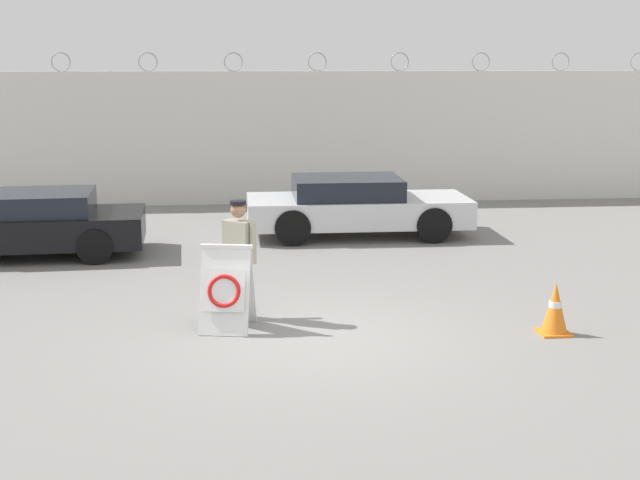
# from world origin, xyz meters

# --- Properties ---
(ground_plane) EXTENTS (90.00, 90.00, 0.00)m
(ground_plane) POSITION_xyz_m (0.00, 0.00, 0.00)
(ground_plane) COLOR gray
(perimeter_wall) EXTENTS (36.00, 0.30, 3.75)m
(perimeter_wall) POSITION_xyz_m (-0.00, 11.15, 1.65)
(perimeter_wall) COLOR silver
(perimeter_wall) RESTS_ON ground_plane
(barricade_sign) EXTENTS (0.80, 0.89, 1.17)m
(barricade_sign) POSITION_xyz_m (-1.18, 0.48, 0.58)
(barricade_sign) COLOR white
(barricade_sign) RESTS_ON ground_plane
(security_guard) EXTENTS (0.52, 0.61, 1.68)m
(security_guard) POSITION_xyz_m (-1.01, 1.03, 0.93)
(security_guard) COLOR #232838
(security_guard) RESTS_ON ground_plane
(traffic_cone_near) EXTENTS (0.41, 0.41, 0.71)m
(traffic_cone_near) POSITION_xyz_m (3.17, -0.14, 0.35)
(traffic_cone_near) COLOR orange
(traffic_cone_near) RESTS_ON ground_plane
(parked_car_front_coupe) EXTENTS (4.47, 2.14, 1.20)m
(parked_car_front_coupe) POSITION_xyz_m (-4.91, 5.41, 0.61)
(parked_car_front_coupe) COLOR black
(parked_car_front_coupe) RESTS_ON ground_plane
(parked_car_rear_sedan) EXTENTS (4.54, 1.97, 1.22)m
(parked_car_rear_sedan) POSITION_xyz_m (1.41, 6.74, 0.63)
(parked_car_rear_sedan) COLOR black
(parked_car_rear_sedan) RESTS_ON ground_plane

